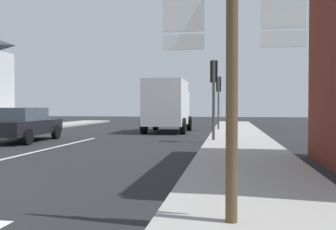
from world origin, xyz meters
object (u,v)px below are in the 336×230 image
sedan_far (23,124)px  delivery_truck (168,104)px  route_sign_post (232,72)px  traffic_light_far_right (219,91)px  traffic_light_near_right (214,82)px

sedan_far → delivery_truck: 8.57m
route_sign_post → traffic_light_far_right: (-0.65, 17.76, 0.58)m
route_sign_post → traffic_light_near_right: (-0.65, 10.65, 0.63)m
delivery_truck → traffic_light_near_right: bearing=-63.2°
delivery_truck → traffic_light_far_right: size_ratio=1.50×
delivery_truck → traffic_light_far_right: (2.97, 1.22, 0.83)m
traffic_light_near_right → traffic_light_far_right: traffic_light_near_right is taller
route_sign_post → traffic_light_far_right: 17.78m
delivery_truck → traffic_light_near_right: 6.65m
sedan_far → traffic_light_near_right: size_ratio=1.25×
sedan_far → traffic_light_far_right: size_ratio=1.28×
sedan_far → traffic_light_far_right: 11.54m
traffic_light_far_right → traffic_light_near_right: bearing=-90.0°
sedan_far → traffic_light_near_right: bearing=6.1°
delivery_truck → route_sign_post: bearing=-77.7°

